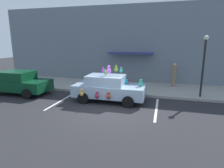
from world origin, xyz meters
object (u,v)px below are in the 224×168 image
object	(u,v)px
street_lamp_post	(204,60)
plush_covered_car	(108,88)
parked_sedan_behind	(19,82)
pedestrian_near_shopfront	(174,76)
teddy_bear_on_sidewalk	(115,86)

from	to	relation	value
street_lamp_post	plush_covered_car	bearing A→B (deg)	-161.37
plush_covered_car	parked_sedan_behind	xyz separation A→B (m)	(-6.23, -0.10, -0.01)
plush_covered_car	street_lamp_post	xyz separation A→B (m)	(5.36, 1.81, 1.62)
plush_covered_car	parked_sedan_behind	bearing A→B (deg)	-179.06
street_lamp_post	pedestrian_near_shopfront	world-z (taller)	street_lamp_post
parked_sedan_behind	pedestrian_near_shopfront	distance (m)	11.01
plush_covered_car	teddy_bear_on_sidewalk	xyz separation A→B (m)	(-0.13, 2.07, -0.35)
street_lamp_post	pedestrian_near_shopfront	size ratio (longest dim) A/B	2.10
parked_sedan_behind	street_lamp_post	xyz separation A→B (m)	(11.59, 1.91, 1.63)
parked_sedan_behind	pedestrian_near_shopfront	bearing A→B (deg)	23.41
parked_sedan_behind	teddy_bear_on_sidewalk	distance (m)	6.48
parked_sedan_behind	plush_covered_car	bearing A→B (deg)	0.94
plush_covered_car	street_lamp_post	bearing A→B (deg)	18.63
parked_sedan_behind	teddy_bear_on_sidewalk	bearing A→B (deg)	19.60
parked_sedan_behind	teddy_bear_on_sidewalk	xyz separation A→B (m)	(6.10, 2.17, -0.33)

